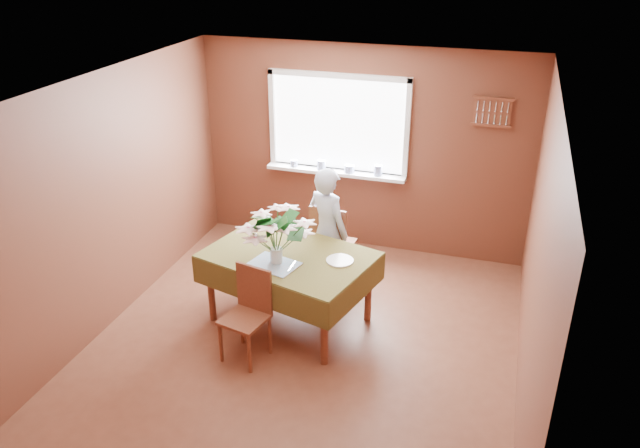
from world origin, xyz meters
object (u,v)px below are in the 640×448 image
(chair_far, at_px, (331,242))
(chair_near, at_px, (249,309))
(seated_woman, at_px, (327,231))
(dining_table, at_px, (289,262))
(flower_bouquet, at_px, (276,231))

(chair_far, distance_m, chair_near, 1.48)
(chair_near, relative_size, seated_woman, 0.62)
(chair_far, xyz_separation_m, seated_woman, (-0.01, -0.10, 0.18))
(chair_far, bearing_deg, chair_near, 80.28)
(chair_near, bearing_deg, chair_far, 88.39)
(chair_far, height_order, seated_woman, seated_woman)
(dining_table, relative_size, seated_woman, 1.26)
(chair_far, height_order, flower_bouquet, flower_bouquet)
(chair_far, bearing_deg, flower_bouquet, 80.26)
(flower_bouquet, bearing_deg, chair_near, -104.32)
(chair_far, bearing_deg, seated_woman, 87.01)
(chair_far, relative_size, seated_woman, 0.68)
(dining_table, relative_size, chair_far, 1.84)
(dining_table, bearing_deg, chair_near, -89.98)
(dining_table, bearing_deg, chair_far, 90.87)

